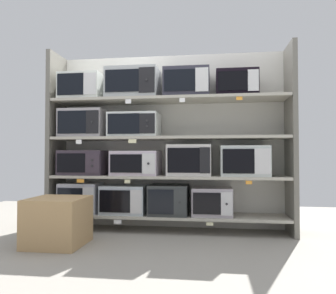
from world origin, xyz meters
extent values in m
cube|color=gray|center=(0.00, -1.00, -0.01)|extent=(6.55, 6.00, 0.02)
cube|color=beige|center=(0.00, 0.23, 1.00)|extent=(2.75, 0.04, 2.00)
cube|color=#68645B|center=(-1.31, 0.00, 1.00)|extent=(0.05, 0.43, 2.00)
cube|color=#68645B|center=(1.31, 0.00, 1.00)|extent=(0.05, 0.43, 2.00)
cube|color=#ADA899|center=(0.00, 0.00, 0.17)|extent=(2.55, 0.43, 0.03)
cube|color=#B6B7C2|center=(-1.00, 0.00, 0.35)|extent=(0.44, 0.34, 0.33)
cube|color=black|center=(-1.05, -0.17, 0.35)|extent=(0.29, 0.01, 0.25)
cube|color=silver|center=(-0.85, -0.17, 0.35)|extent=(0.12, 0.01, 0.27)
cylinder|color=#262628|center=(-0.85, -0.18, 0.35)|extent=(0.02, 0.01, 0.02)
cube|color=#B0BAC3|center=(-0.49, 0.00, 0.34)|extent=(0.49, 0.36, 0.31)
cube|color=black|center=(-0.55, -0.19, 0.34)|extent=(0.34, 0.01, 0.23)
cube|color=silver|center=(-0.32, -0.19, 0.34)|extent=(0.12, 0.01, 0.25)
cube|color=#303434|center=(0.01, 0.00, 0.34)|extent=(0.42, 0.40, 0.32)
cube|color=black|center=(-0.05, -0.21, 0.34)|extent=(0.27, 0.01, 0.25)
cube|color=#303434|center=(0.15, -0.21, 0.34)|extent=(0.13, 0.01, 0.26)
cylinder|color=#262628|center=(0.15, -0.21, 0.34)|extent=(0.02, 0.01, 0.02)
cube|color=#A39BA3|center=(0.48, 0.00, 0.33)|extent=(0.43, 0.34, 0.30)
cube|color=black|center=(0.43, -0.18, 0.33)|extent=(0.28, 0.01, 0.22)
cube|color=silver|center=(0.63, -0.18, 0.33)|extent=(0.12, 0.01, 0.24)
cylinder|color=#262628|center=(0.63, -0.18, 0.33)|extent=(0.02, 0.01, 0.02)
cube|color=beige|center=(-1.04, -0.22, 0.12)|extent=(0.09, 0.00, 0.04)
cube|color=white|center=(-0.50, -0.22, 0.12)|extent=(0.08, 0.00, 0.04)
cube|color=beige|center=(0.46, -0.22, 0.13)|extent=(0.07, 0.00, 0.03)
cube|color=#ADA899|center=(0.00, 0.00, 0.59)|extent=(2.55, 0.43, 0.03)
cube|color=#342B35|center=(-0.96, 0.00, 0.74)|extent=(0.51, 0.38, 0.28)
cube|color=black|center=(-1.03, -0.20, 0.74)|extent=(0.32, 0.01, 0.21)
cube|color=#342B35|center=(-0.80, -0.19, 0.74)|extent=(0.15, 0.01, 0.22)
cylinder|color=#262628|center=(-0.80, -0.20, 0.71)|extent=(0.02, 0.01, 0.02)
cylinder|color=#262628|center=(-0.80, -0.20, 0.77)|extent=(0.02, 0.01, 0.02)
cube|color=#BFB0C0|center=(-0.35, 0.00, 0.74)|extent=(0.51, 0.41, 0.27)
cube|color=black|center=(-0.42, -0.21, 0.74)|extent=(0.34, 0.01, 0.19)
cube|color=silver|center=(-0.18, -0.21, 0.74)|extent=(0.14, 0.01, 0.21)
cylinder|color=#262628|center=(-0.18, -0.22, 0.74)|extent=(0.02, 0.01, 0.02)
cube|color=silver|center=(0.23, 0.00, 0.77)|extent=(0.47, 0.34, 0.34)
cube|color=black|center=(0.19, -0.17, 0.77)|extent=(0.34, 0.01, 0.26)
cube|color=black|center=(0.41, -0.17, 0.77)|extent=(0.11, 0.01, 0.27)
cube|color=#B4BEBA|center=(0.82, 0.00, 0.77)|extent=(0.50, 0.41, 0.32)
cube|color=black|center=(0.75, -0.21, 0.77)|extent=(0.31, 0.01, 0.25)
cube|color=silver|center=(0.98, -0.21, 0.77)|extent=(0.16, 0.01, 0.26)
cube|color=orange|center=(-0.92, -0.22, 0.55)|extent=(0.08, 0.00, 0.04)
cube|color=beige|center=(-0.40, -0.22, 0.55)|extent=(0.06, 0.00, 0.04)
cube|color=orange|center=(0.85, -0.22, 0.55)|extent=(0.06, 0.00, 0.04)
cube|color=#ADA899|center=(0.00, 0.00, 1.01)|extent=(2.55, 0.43, 0.03)
cube|color=#A59FA3|center=(-0.97, 0.00, 1.19)|extent=(0.49, 0.37, 0.31)
cube|color=black|center=(-1.03, -0.19, 1.19)|extent=(0.32, 0.01, 0.25)
cube|color=black|center=(-0.80, -0.19, 1.19)|extent=(0.14, 0.01, 0.25)
cylinder|color=#262628|center=(-0.80, -0.20, 1.19)|extent=(0.02, 0.01, 0.02)
cube|color=silver|center=(-0.38, 0.00, 1.16)|extent=(0.54, 0.37, 0.27)
cube|color=black|center=(-0.45, -0.19, 1.16)|extent=(0.35, 0.01, 0.22)
cube|color=black|center=(-0.20, -0.19, 1.16)|extent=(0.16, 0.01, 0.21)
cylinder|color=#262628|center=(-0.20, -0.20, 1.13)|extent=(0.02, 0.01, 0.02)
cylinder|color=#262628|center=(-0.20, -0.20, 1.19)|extent=(0.02, 0.01, 0.02)
cube|color=white|center=(-0.94, -0.22, 0.97)|extent=(0.06, 0.00, 0.05)
cube|color=beige|center=(-0.35, -0.22, 0.97)|extent=(0.09, 0.00, 0.04)
cube|color=#ADA899|center=(0.00, 0.00, 1.44)|extent=(2.55, 0.43, 0.03)
cube|color=silver|center=(-0.98, 0.00, 1.60)|extent=(0.47, 0.40, 0.29)
cube|color=black|center=(-1.05, -0.21, 1.60)|extent=(0.30, 0.01, 0.24)
cube|color=silver|center=(-0.83, -0.20, 1.60)|extent=(0.14, 0.01, 0.24)
cube|color=#A2A7A8|center=(-0.39, 0.00, 1.62)|extent=(0.57, 0.39, 0.34)
cube|color=black|center=(-0.47, -0.20, 1.62)|extent=(0.37, 0.01, 0.24)
cube|color=black|center=(-0.20, -0.20, 1.62)|extent=(0.17, 0.01, 0.27)
cylinder|color=#262628|center=(-0.20, -0.21, 1.62)|extent=(0.02, 0.01, 0.02)
cube|color=#2D2C38|center=(0.21, 0.00, 1.61)|extent=(0.49, 0.39, 0.31)
cube|color=black|center=(0.15, -0.20, 1.61)|extent=(0.33, 0.01, 0.23)
cube|color=silver|center=(0.38, -0.20, 1.61)|extent=(0.13, 0.01, 0.25)
cube|color=black|center=(0.75, 0.00, 1.59)|extent=(0.44, 0.34, 0.28)
cube|color=black|center=(0.70, -0.18, 1.59)|extent=(0.30, 0.01, 0.20)
cube|color=silver|center=(0.90, -0.18, 1.59)|extent=(0.11, 0.01, 0.22)
cube|color=white|center=(-0.40, -0.22, 1.40)|extent=(0.06, 0.00, 0.05)
cube|color=white|center=(0.18, -0.22, 1.40)|extent=(0.06, 0.00, 0.04)
cube|color=orange|center=(0.76, -0.22, 1.40)|extent=(0.06, 0.00, 0.04)
cube|color=tan|center=(-0.93, -0.71, 0.22)|extent=(0.49, 0.49, 0.43)
camera|label=1|loc=(0.48, -3.60, 0.81)|focal=35.26mm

